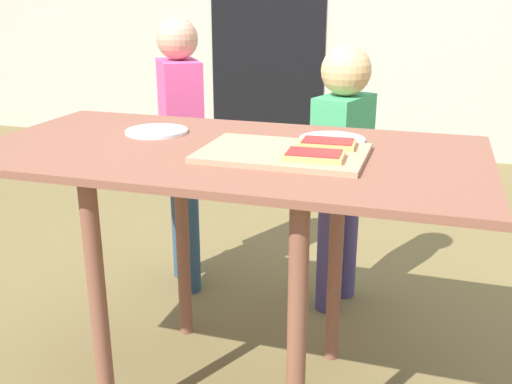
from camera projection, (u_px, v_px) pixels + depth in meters
house_door at (267, 17)px, 4.41m from camera, size 0.90×0.02×2.00m
dining_table at (227, 186)px, 1.59m from camera, size 1.35×0.71×0.77m
cutting_board at (283, 153)px, 1.48m from camera, size 0.42×0.28×0.01m
pizza_slice_far_right at (328, 143)px, 1.51m from camera, size 0.15×0.10×0.02m
pizza_slice_near_right at (314, 155)px, 1.40m from camera, size 0.15×0.10×0.02m
plate_white_right at (332, 140)px, 1.63m from camera, size 0.18×0.18×0.01m
plate_white_left at (157, 131)px, 1.73m from camera, size 0.18×0.18×0.01m
child_left at (182, 142)px, 2.28m from camera, size 0.25×0.28×1.08m
child_right at (342, 161)px, 2.14m from camera, size 0.21×0.27×1.00m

